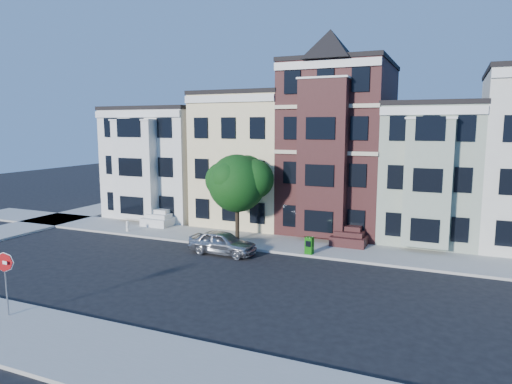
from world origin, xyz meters
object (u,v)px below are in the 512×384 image
at_px(parked_car, 222,243).
at_px(fire_hydrant, 128,227).
at_px(newspaper_box, 309,245).
at_px(stop_sign, 6,280).
at_px(street_tree, 237,187).

distance_m(parked_car, fire_hydrant, 9.13).
bearing_deg(parked_car, newspaper_box, -69.24).
distance_m(parked_car, stop_sign, 12.37).
bearing_deg(fire_hydrant, parked_car, -13.39).
distance_m(street_tree, newspaper_box, 6.48).
bearing_deg(street_tree, parked_car, -80.51).
xyz_separation_m(newspaper_box, fire_hydrant, (-13.86, 0.45, -0.21)).
bearing_deg(street_tree, newspaper_box, -15.47).
bearing_deg(fire_hydrant, street_tree, 7.35).
xyz_separation_m(parked_car, newspaper_box, (4.98, 1.67, -0.06)).
bearing_deg(fire_hydrant, stop_sign, -69.26).
xyz_separation_m(street_tree, newspaper_box, (5.51, -1.53, -3.04)).
height_order(parked_car, newspaper_box, parked_car).
xyz_separation_m(newspaper_box, stop_sign, (-8.59, -13.46, 0.97)).
height_order(street_tree, fire_hydrant, street_tree).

